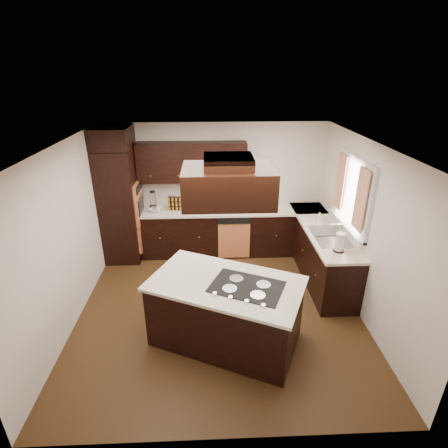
{
  "coord_description": "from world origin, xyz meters",
  "views": [
    {
      "loc": [
        -0.11,
        -4.4,
        3.41
      ],
      "look_at": [
        0.1,
        0.6,
        1.15
      ],
      "focal_mm": 28.0,
      "sensor_mm": 36.0,
      "label": 1
    }
  ],
  "objects": [
    {
      "name": "cooktop",
      "position": [
        0.32,
        -0.8,
        0.93
      ],
      "size": [
        1.04,
        0.89,
        0.01
      ],
      "primitive_type": "cube",
      "rotation": [
        0.0,
        0.0,
        -0.43
      ],
      "color": "black",
      "rests_on": "island_top"
    },
    {
      "name": "soap_bottle",
      "position": [
        1.8,
        1.15,
        1.01
      ],
      "size": [
        0.09,
        0.09,
        0.17
      ],
      "primitive_type": "imported",
      "rotation": [
        0.0,
        0.0,
        0.1
      ],
      "color": "silver",
      "rests_on": "countertop_right"
    },
    {
      "name": "island",
      "position": [
        0.07,
        -0.69,
        0.44
      ],
      "size": [
        2.1,
        1.68,
        0.88
      ],
      "primitive_type": "cube",
      "rotation": [
        0.0,
        0.0,
        -0.43
      ],
      "color": "black",
      "rests_on": "floor"
    },
    {
      "name": "wall_left",
      "position": [
        -2.11,
        0.0,
        1.25
      ],
      "size": [
        0.02,
        4.2,
        2.5
      ],
      "primitive_type": "cube",
      "color": "beige",
      "rests_on": "ground"
    },
    {
      "name": "curtain_left",
      "position": [
        2.01,
        0.13,
        1.7
      ],
      "size": [
        0.02,
        0.34,
        0.9
      ],
      "primitive_type": "cube",
      "color": "beige",
      "rests_on": "wall_right"
    },
    {
      "name": "floor",
      "position": [
        0.0,
        0.0,
        -0.01
      ],
      "size": [
        4.2,
        4.2,
        0.02
      ],
      "primitive_type": "cube",
      "color": "#54361A",
      "rests_on": "ground"
    },
    {
      "name": "countertop_back",
      "position": [
        0.03,
        1.79,
        0.9
      ],
      "size": [
        2.93,
        0.63,
        0.04
      ],
      "primitive_type": "cube",
      "color": "beige",
      "rests_on": "base_cabinets_back"
    },
    {
      "name": "wall_back",
      "position": [
        0.0,
        2.11,
        1.25
      ],
      "size": [
        4.2,
        0.02,
        2.5
      ],
      "primitive_type": "cube",
      "color": "beige",
      "rests_on": "ground"
    },
    {
      "name": "window_frame",
      "position": [
        2.07,
        0.55,
        1.65
      ],
      "size": [
        0.06,
        1.32,
        1.12
      ],
      "primitive_type": "cube",
      "color": "silver",
      "rests_on": "wall_right"
    },
    {
      "name": "spice_rack",
      "position": [
        -0.74,
        1.8,
        1.05
      ],
      "size": [
        0.32,
        0.13,
        0.26
      ],
      "primitive_type": "cube",
      "rotation": [
        0.0,
        0.0,
        -0.17
      ],
      "color": "black",
      "rests_on": "countertop_back"
    },
    {
      "name": "mixing_bowl",
      "position": [
        -1.15,
        1.75,
        0.95
      ],
      "size": [
        0.29,
        0.29,
        0.06
      ],
      "primitive_type": "imported",
      "rotation": [
        0.0,
        0.0,
        -0.24
      ],
      "color": "silver",
      "rests_on": "countertop_back"
    },
    {
      "name": "wall_right",
      "position": [
        2.11,
        0.0,
        1.25
      ],
      "size": [
        0.02,
        4.2,
        2.5
      ],
      "primitive_type": "cube",
      "color": "beige",
      "rests_on": "ground"
    },
    {
      "name": "dishwasher_front",
      "position": [
        0.33,
        1.5,
        0.4
      ],
      "size": [
        0.6,
        0.05,
        0.72
      ],
      "primitive_type": "cube",
      "color": "#DD7848",
      "rests_on": "floor"
    },
    {
      "name": "window_pane",
      "position": [
        2.1,
        0.55,
        1.65
      ],
      "size": [
        0.0,
        1.2,
        1.0
      ],
      "primitive_type": "cube",
      "color": "white",
      "rests_on": "wall_right"
    },
    {
      "name": "sink_rim",
      "position": [
        1.8,
        0.55,
        0.92
      ],
      "size": [
        0.52,
        0.84,
        0.01
      ],
      "primitive_type": "cube",
      "color": "silver",
      "rests_on": "countertop_right"
    },
    {
      "name": "wall_oven_face",
      "position": [
        -1.43,
        1.71,
        1.12
      ],
      "size": [
        0.05,
        0.62,
        0.78
      ],
      "primitive_type": "cube",
      "color": "#DD7848",
      "rests_on": "oven_column"
    },
    {
      "name": "blender_pitcher",
      "position": [
        -1.18,
        1.8,
        1.15
      ],
      "size": [
        0.13,
        0.13,
        0.26
      ],
      "primitive_type": "cone",
      "color": "silver",
      "rests_on": "blender_base"
    },
    {
      "name": "wall_front",
      "position": [
        0.0,
        -2.11,
        1.25
      ],
      "size": [
        4.2,
        0.02,
        2.5
      ],
      "primitive_type": "cube",
      "color": "beige",
      "rests_on": "ground"
    },
    {
      "name": "island_top",
      "position": [
        0.07,
        -0.69,
        0.9
      ],
      "size": [
        2.19,
        1.77,
        0.04
      ],
      "primitive_type": "cube",
      "rotation": [
        0.0,
        0.0,
        -0.43
      ],
      "color": "beige",
      "rests_on": "island"
    },
    {
      "name": "countertop_right",
      "position": [
        1.79,
        0.9,
        0.9
      ],
      "size": [
        0.63,
        2.4,
        0.04
      ],
      "primitive_type": "cube",
      "color": "beige",
      "rests_on": "base_cabinets_right"
    },
    {
      "name": "base_cabinets_back",
      "position": [
        0.03,
        1.8,
        0.44
      ],
      "size": [
        2.93,
        0.6,
        0.88
      ],
      "primitive_type": "cube",
      "color": "black",
      "rests_on": "floor"
    },
    {
      "name": "upper_cabinets",
      "position": [
        -0.43,
        1.93,
        1.81
      ],
      "size": [
        2.0,
        0.34,
        0.72
      ],
      "primitive_type": "cube",
      "color": "black",
      "rests_on": "wall_back"
    },
    {
      "name": "range_hood",
      "position": [
        0.1,
        -0.55,
        2.16
      ],
      "size": [
        1.05,
        0.72,
        0.42
      ],
      "primitive_type": "cube",
      "color": "black",
      "rests_on": "ceiling"
    },
    {
      "name": "ceiling",
      "position": [
        0.0,
        0.0,
        2.51
      ],
      "size": [
        4.2,
        4.2,
        0.02
      ],
      "primitive_type": "cube",
      "color": "white",
      "rests_on": "ground"
    },
    {
      "name": "paper_towel",
      "position": [
        1.77,
        0.06,
        1.07
      ],
      "size": [
        0.18,
        0.18,
        0.29
      ],
      "primitive_type": "cylinder",
      "rotation": [
        0.0,
        0.0,
        0.4
      ],
      "color": "silver",
      "rests_on": "countertop_right"
    },
    {
      "name": "curtain_right",
      "position": [
        2.01,
        0.97,
        1.7
      ],
      "size": [
        0.02,
        0.34,
        0.9
      ],
      "primitive_type": "cube",
      "color": "beige",
      "rests_on": "wall_right"
    },
    {
      "name": "hood_duct",
      "position": [
        0.1,
        -0.55,
        2.44
      ],
      "size": [
        0.55,
        0.5,
        0.13
      ],
      "primitive_type": "cube",
      "color": "black",
      "rests_on": "ceiling"
    },
    {
      "name": "base_cabinets_right",
      "position": [
        1.8,
        0.9,
        0.44
      ],
      "size": [
        0.6,
        2.4,
        0.88
      ],
      "primitive_type": "cube",
      "color": "black",
      "rests_on": "floor"
    },
    {
      "name": "blender_base",
      "position": [
        -1.18,
        1.8,
        0.97
      ],
      "size": [
        0.15,
        0.15,
        0.1
      ],
      "primitive_type": "cylinder",
      "color": "silver",
      "rests_on": "countertop_back"
    },
    {
      "name": "oven_column",
      "position": [
        -1.78,
        1.71,
        1.06
      ],
      "size": [
        0.65,
        0.75,
        2.12
      ],
      "primitive_type": "cube",
      "color": "black",
      "rests_on": "floor"
    }
  ]
}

